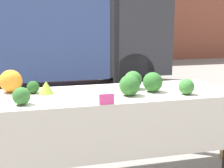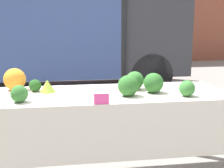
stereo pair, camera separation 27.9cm
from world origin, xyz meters
name	(u,v)px [view 2 (the right image)]	position (x,y,z in m)	size (l,w,h in m)	color
tent_pole	(124,42)	(0.27, 0.83, 1.23)	(0.07, 0.07, 2.46)	black
parked_truck	(68,21)	(-0.33, 3.98, 1.46)	(4.41, 2.02, 2.75)	#384C84
market_table	(113,106)	(0.00, -0.06, 0.73)	(2.10, 0.78, 0.83)	beige
orange_cauliflower	(15,79)	(-0.88, 0.25, 0.93)	(0.20, 0.20, 0.20)	orange
romanesco_head	(47,86)	(-0.58, 0.11, 0.89)	(0.14, 0.14, 0.11)	#93B238
broccoli_head_0	(128,86)	(0.12, -0.14, 0.92)	(0.18, 0.18, 0.18)	#2D6628
broccoli_head_1	(135,80)	(0.23, 0.10, 0.92)	(0.17, 0.17, 0.17)	#336B2D
broccoli_head_2	(35,85)	(-0.69, 0.15, 0.89)	(0.11, 0.11, 0.11)	#23511E
broccoli_head_3	(153,83)	(0.37, -0.06, 0.92)	(0.18, 0.18, 0.18)	#2D6628
broccoli_head_4	(19,94)	(-0.78, -0.22, 0.90)	(0.14, 0.14, 0.14)	#336B2D
broccoli_head_5	(187,88)	(0.62, -0.23, 0.90)	(0.14, 0.14, 0.14)	#387533
price_sign	(101,99)	(-0.14, -0.38, 0.87)	(0.12, 0.01, 0.09)	#EF4793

